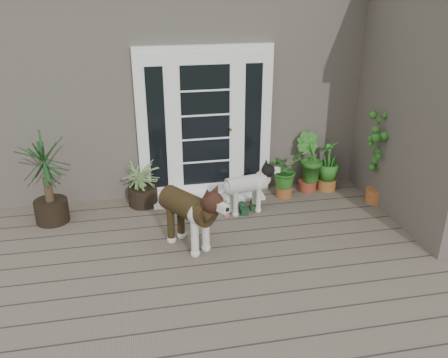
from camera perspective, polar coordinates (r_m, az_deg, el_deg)
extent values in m
cube|color=#6B5B4C|center=(5.22, 4.06, -12.22)|extent=(6.20, 4.60, 0.12)
cube|color=#665E54|center=(8.56, -3.22, 12.95)|extent=(7.40, 4.00, 3.10)
cube|color=white|center=(6.64, -2.30, 6.73)|extent=(1.90, 0.14, 2.15)
cube|color=white|center=(6.83, -1.89, -2.21)|extent=(1.60, 0.40, 0.05)
imported|color=#285A19|center=(6.85, 7.36, 0.27)|extent=(0.68, 0.68, 0.62)
imported|color=#20621C|center=(7.09, 10.21, 1.09)|extent=(0.62, 0.62, 0.66)
imported|color=#1F5B1A|center=(7.20, 12.47, 1.16)|extent=(0.56, 0.56, 0.64)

